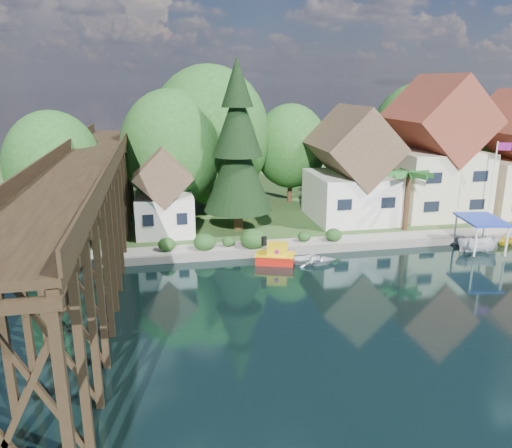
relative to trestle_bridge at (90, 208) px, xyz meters
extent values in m
plane|color=black|center=(16.00, -5.17, -5.35)|extent=(140.00, 140.00, 0.00)
cube|color=#294A1D|center=(16.00, 28.83, -5.10)|extent=(140.00, 52.00, 0.50)
cube|color=slate|center=(20.00, 2.83, -5.04)|extent=(60.00, 0.40, 0.62)
cube|color=gray|center=(22.00, 4.13, -4.82)|extent=(50.00, 2.60, 0.06)
cube|color=black|center=(0.00, -21.17, -1.35)|extent=(4.00, 0.36, 8.00)
cube|color=black|center=(0.00, -17.97, -1.35)|extent=(4.00, 0.36, 8.00)
cube|color=black|center=(0.00, -14.77, -1.35)|extent=(4.00, 0.36, 8.00)
cube|color=black|center=(0.00, -11.57, -1.35)|extent=(4.00, 0.36, 8.00)
cube|color=black|center=(0.00, -8.37, -1.35)|extent=(4.00, 0.36, 8.00)
cube|color=black|center=(0.00, -5.17, -1.35)|extent=(4.00, 0.36, 8.00)
cube|color=black|center=(0.00, -1.97, -1.35)|extent=(4.00, 0.36, 8.00)
cube|color=black|center=(0.00, 1.23, -1.35)|extent=(4.00, 0.36, 8.00)
cube|color=black|center=(0.00, 4.43, -1.35)|extent=(4.00, 0.36, 8.00)
cube|color=black|center=(0.00, 7.63, -1.35)|extent=(4.00, 0.36, 8.00)
cube|color=black|center=(0.00, 10.83, -1.35)|extent=(4.00, 0.36, 8.00)
cube|color=black|center=(0.00, 14.03, -1.35)|extent=(4.00, 0.36, 8.00)
cube|color=black|center=(0.00, 17.23, -1.35)|extent=(4.00, 0.36, 8.00)
cube|color=black|center=(0.00, 20.43, -1.35)|extent=(4.00, 0.36, 8.00)
cube|color=black|center=(-1.75, 0.83, 2.70)|extent=(0.35, 44.00, 0.35)
cube|color=black|center=(1.75, 0.83, 2.70)|extent=(0.35, 44.00, 0.35)
cube|color=black|center=(0.00, 0.83, 3.00)|extent=(4.00, 44.00, 0.30)
cube|color=black|center=(-2.00, 0.83, 3.55)|extent=(0.12, 44.00, 0.80)
cube|color=black|center=(2.00, 0.83, 3.55)|extent=(0.12, 44.00, 0.80)
cube|color=white|center=(23.00, 10.83, -2.60)|extent=(7.50, 8.00, 4.50)
cube|color=#4E3629|center=(23.00, 10.83, 2.35)|extent=(7.64, 8.64, 7.64)
cube|color=black|center=(20.90, 6.79, -2.37)|extent=(1.35, 0.08, 1.00)
cube|color=black|center=(25.10, 6.79, -2.37)|extent=(1.35, 0.08, 1.00)
cube|color=beige|center=(32.00, 11.33, -1.60)|extent=(8.50, 8.50, 6.50)
cube|color=maroon|center=(32.00, 11.33, 4.71)|extent=(8.65, 9.18, 8.65)
cube|color=black|center=(29.62, 7.04, -1.27)|extent=(1.53, 0.08, 1.00)
cube|color=black|center=(34.38, 7.04, -1.27)|extent=(1.53, 0.08, 1.00)
cube|color=white|center=(5.00, 9.33, -3.10)|extent=(5.00, 5.00, 3.50)
cube|color=#4E3629|center=(5.00, 9.33, 0.45)|extent=(5.09, 5.40, 5.09)
cube|color=black|center=(3.60, 6.79, -2.92)|extent=(0.90, 0.08, 1.00)
cube|color=black|center=(6.40, 6.79, -2.92)|extent=(0.90, 0.08, 1.00)
cylinder|color=#382314|center=(6.00, 13.83, -2.60)|extent=(0.50, 0.50, 4.50)
ellipsoid|color=#1E4A1A|center=(6.00, 13.83, 2.15)|extent=(4.40, 4.40, 5.06)
cylinder|color=#382314|center=(10.00, 17.83, -2.37)|extent=(0.50, 0.50, 4.95)
ellipsoid|color=#1E4A1A|center=(10.00, 17.83, 2.85)|extent=(5.00, 5.00, 5.75)
cylinder|color=#382314|center=(19.00, 18.83, -2.82)|extent=(0.50, 0.50, 4.05)
ellipsoid|color=#1E4A1A|center=(19.00, 18.83, 1.45)|extent=(4.00, 4.00, 4.60)
cylinder|color=#382314|center=(34.00, 18.83, -2.60)|extent=(0.50, 0.50, 4.50)
ellipsoid|color=#1E4A1A|center=(34.00, 18.83, 2.15)|extent=(4.60, 4.60, 5.29)
cylinder|color=#382314|center=(42.00, 14.83, -3.05)|extent=(0.50, 0.50, 3.60)
ellipsoid|color=#1E4A1A|center=(42.00, 14.83, 0.75)|extent=(3.80, 3.80, 4.37)
cylinder|color=#382314|center=(-4.00, 9.83, -2.82)|extent=(0.50, 0.50, 4.05)
ellipsoid|color=#1E4A1A|center=(-4.00, 9.83, 1.45)|extent=(4.00, 4.00, 4.60)
ellipsoid|color=#1A3A15|center=(8.00, 4.03, -4.08)|extent=(1.98, 1.98, 1.53)
ellipsoid|color=#1A3A15|center=(10.00, 4.33, -4.25)|extent=(1.54, 1.54, 1.19)
ellipsoid|color=#1A3A15|center=(12.00, 3.83, -4.00)|extent=(2.20, 2.20, 1.70)
ellipsoid|color=#1A3A15|center=(5.00, 4.23, -4.17)|extent=(1.76, 1.76, 1.36)
ellipsoid|color=#1A3A15|center=(16.50, 4.43, -4.25)|extent=(1.54, 1.54, 1.19)
ellipsoid|color=#1A3A15|center=(19.00, 4.13, -4.17)|extent=(1.76, 1.76, 1.36)
cylinder|color=#382314|center=(11.61, 9.19, -3.45)|extent=(0.84, 0.84, 2.81)
cone|color=black|center=(11.61, 9.19, 0.77)|extent=(6.18, 6.18, 7.49)
cone|color=black|center=(11.61, 9.19, 4.98)|extent=(4.49, 4.49, 6.08)
cone|color=black|center=(11.61, 9.19, 8.25)|extent=(2.81, 2.81, 4.21)
cylinder|color=#382314|center=(26.65, 6.26, -2.38)|extent=(0.49, 0.49, 4.94)
ellipsoid|color=#1A4517|center=(26.65, 6.26, 0.31)|extent=(4.54, 4.54, 1.12)
cylinder|color=white|center=(34.62, 5.55, -0.86)|extent=(0.11, 0.11, 7.97)
cube|color=#C20D35|center=(35.21, 5.34, 2.67)|extent=(1.09, 0.42, 0.68)
cube|color=#B7150C|center=(13.19, 1.12, -5.01)|extent=(3.24, 2.42, 0.77)
cube|color=yellow|center=(13.19, 1.12, -4.60)|extent=(3.37, 2.55, 0.10)
cube|color=yellow|center=(13.37, 1.06, -4.19)|extent=(1.84, 1.61, 0.97)
cylinder|color=black|center=(12.37, 1.41, -3.56)|extent=(0.42, 0.42, 0.68)
cylinder|color=#B30D70|center=(13.17, 0.49, -4.19)|extent=(0.35, 0.19, 0.35)
cylinder|color=#B30D70|center=(13.57, 1.62, -4.19)|extent=(0.35, 0.19, 0.35)
cylinder|color=#B30D70|center=(14.10, 0.80, -4.19)|extent=(0.19, 0.35, 0.35)
imported|color=white|center=(16.20, 0.59, -5.00)|extent=(3.83, 3.09, 0.70)
imported|color=white|center=(30.38, 0.61, -4.66)|extent=(3.74, 1.93, 1.38)
cube|color=#1C36B9|center=(30.38, 0.61, -2.59)|extent=(3.74, 4.87, 0.17)
cylinder|color=white|center=(31.28, -1.51, -3.83)|extent=(0.17, 0.17, 2.49)
cylinder|color=white|center=(31.93, 2.30, -3.83)|extent=(0.17, 0.17, 2.49)
cylinder|color=white|center=(28.83, -1.09, -3.83)|extent=(0.17, 0.17, 2.49)
cylinder|color=white|center=(29.48, 2.73, -3.83)|extent=(0.17, 0.17, 2.49)
imported|color=gold|center=(33.80, 1.79, -4.76)|extent=(2.73, 2.54, 1.18)
camera|label=1|loc=(4.74, -34.33, 8.19)|focal=35.00mm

